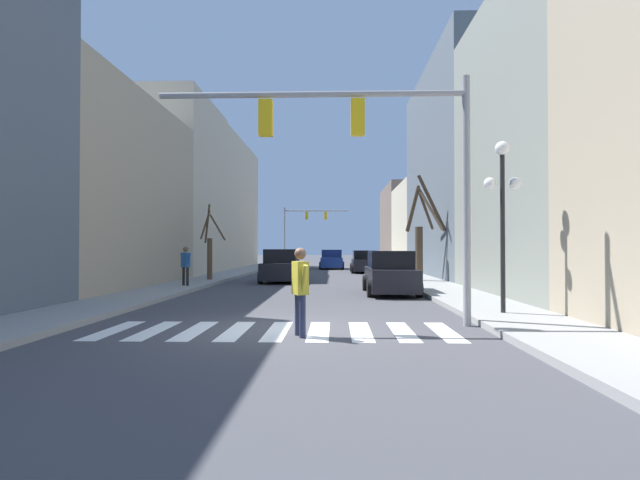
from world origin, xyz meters
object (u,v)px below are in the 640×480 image
at_px(street_lamp_right_corner, 502,191).
at_px(traffic_signal_near, 372,143).
at_px(car_parked_left_far, 332,260).
at_px(street_tree_right_mid, 210,250).
at_px(pedestrian_near_right_corner, 186,263).
at_px(car_parked_left_near, 282,267).
at_px(street_tree_left_mid, 421,233).
at_px(car_parked_right_mid, 390,274).
at_px(traffic_signal_far, 303,223).
at_px(pedestrian_on_left_sidewalk, 300,284).
at_px(car_parked_left_mid, 364,262).

bearing_deg(street_lamp_right_corner, traffic_signal_near, -159.49).
distance_m(street_lamp_right_corner, car_parked_left_far, 30.59).
bearing_deg(street_tree_right_mid, street_lamp_right_corner, -50.54).
xyz_separation_m(traffic_signal_near, pedestrian_near_right_corner, (-7.44, 10.10, -3.09)).
bearing_deg(car_parked_left_near, car_parked_left_far, 171.26).
xyz_separation_m(street_lamp_right_corner, street_tree_left_mid, (0.09, 12.80, -0.68)).
relative_size(car_parked_left_far, street_tree_left_mid, 0.82).
height_order(car_parked_left_near, car_parked_left_far, car_parked_left_near).
bearing_deg(car_parked_right_mid, traffic_signal_far, 9.37).
relative_size(car_parked_right_mid, car_parked_left_far, 1.06).
height_order(car_parked_left_far, pedestrian_on_left_sidewalk, pedestrian_on_left_sidewalk).
relative_size(pedestrian_on_left_sidewalk, street_tree_right_mid, 0.45).
distance_m(traffic_signal_far, car_parked_left_near, 27.99).
xyz_separation_m(car_parked_left_near, car_parked_left_mid, (4.99, 10.23, -0.05)).
xyz_separation_m(street_lamp_right_corner, pedestrian_on_left_sidewalk, (-5.01, -2.76, -2.19)).
relative_size(car_parked_left_near, street_tree_right_mid, 1.19).
relative_size(car_parked_right_mid, car_parked_left_near, 0.99).
distance_m(street_lamp_right_corner, pedestrian_near_right_corner, 14.15).
relative_size(car_parked_right_mid, car_parked_left_mid, 1.03).
distance_m(car_parked_left_near, street_tree_right_mid, 3.93).
relative_size(car_parked_left_mid, street_tree_right_mid, 1.15).
bearing_deg(pedestrian_near_right_corner, car_parked_left_near, -89.32).
xyz_separation_m(car_parked_left_far, street_tree_right_mid, (-6.35, -16.85, 0.95)).
relative_size(traffic_signal_near, street_tree_left_mid, 1.35).
bearing_deg(street_lamp_right_corner, car_parked_left_mid, 95.13).
height_order(traffic_signal_near, car_parked_left_mid, traffic_signal_near).
distance_m(traffic_signal_far, street_lamp_right_corner, 42.08).
bearing_deg(street_tree_right_mid, street_tree_left_mid, -2.55).
relative_size(car_parked_right_mid, street_tree_left_mid, 0.87).
xyz_separation_m(traffic_signal_near, street_lamp_right_corner, (3.44, 1.28, -0.99)).
height_order(street_lamp_right_corner, car_parked_left_near, street_lamp_right_corner).
bearing_deg(pedestrian_near_right_corner, traffic_signal_near, 165.05).
bearing_deg(traffic_signal_far, pedestrian_on_left_sidewalk, -86.37).
relative_size(street_lamp_right_corner, pedestrian_on_left_sidewalk, 2.44).
bearing_deg(pedestrian_on_left_sidewalk, car_parked_right_mid, 141.21).
bearing_deg(traffic_signal_far, street_tree_left_mid, -74.53).
bearing_deg(traffic_signal_far, street_lamp_right_corner, -79.30).
height_order(car_parked_left_far, car_parked_left_mid, car_parked_left_far).
height_order(car_parked_left_mid, street_tree_left_mid, street_tree_left_mid).
xyz_separation_m(traffic_signal_near, street_tree_left_mid, (3.52, 14.09, -1.67)).
distance_m(car_parked_left_near, street_tree_left_mid, 7.48).
xyz_separation_m(pedestrian_near_right_corner, pedestrian_on_left_sidewalk, (5.86, -11.57, -0.10)).
bearing_deg(pedestrian_near_right_corner, street_tree_right_mid, -50.39).
xyz_separation_m(car_parked_left_far, pedestrian_near_right_corner, (-6.28, -21.33, 0.39)).
height_order(street_lamp_right_corner, pedestrian_on_left_sidewalk, street_lamp_right_corner).
distance_m(traffic_signal_far, street_tree_right_mid, 28.35).
bearing_deg(pedestrian_on_left_sidewalk, car_parked_left_mid, 151.73).
relative_size(street_lamp_right_corner, street_tree_right_mid, 1.11).
xyz_separation_m(pedestrian_near_right_corner, street_tree_right_mid, (-0.07, 4.48, 0.56)).
bearing_deg(car_parked_right_mid, pedestrian_near_right_corner, 77.46).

